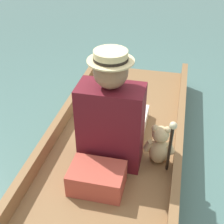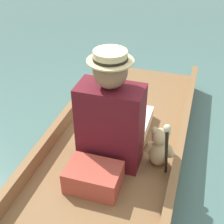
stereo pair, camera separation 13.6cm
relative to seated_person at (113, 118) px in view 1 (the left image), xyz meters
name	(u,v)px [view 1 (the left image)]	position (x,y,z in m)	size (l,w,h in m)	color
ground_plane	(113,162)	(-0.01, 0.05, -0.49)	(16.00, 16.00, 0.00)	#476B66
punt_boat	(113,154)	(-0.01, 0.05, -0.40)	(1.08, 2.94, 0.28)	brown
seat_cushion	(97,178)	(-0.03, -0.39, -0.25)	(0.37, 0.26, 0.17)	#B24738
seated_person	(113,118)	(0.00, 0.00, 0.00)	(0.46, 0.82, 0.90)	white
teddy_bear	(159,145)	(0.36, -0.03, -0.17)	(0.24, 0.14, 0.34)	tan
wine_glass	(79,105)	(-0.41, 0.40, -0.19)	(0.08, 0.08, 0.22)	silver
walking_cane	(170,146)	(0.43, -0.31, 0.07)	(0.04, 0.38, 0.68)	black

